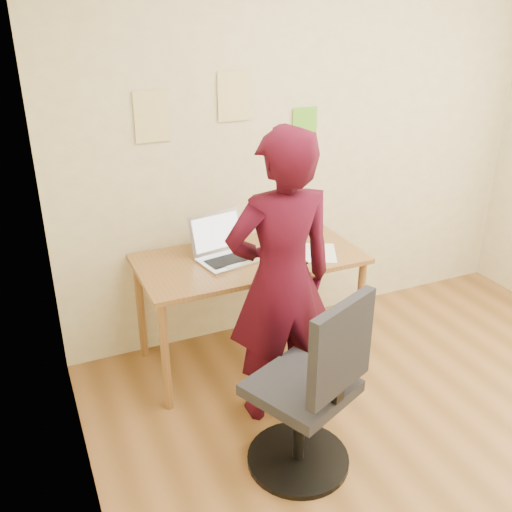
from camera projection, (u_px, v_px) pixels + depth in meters
name	position (u px, v px, depth m)	size (l,w,h in m)	color
room	(510.00, 226.00, 2.38)	(3.58, 3.58, 2.78)	brown
desk	(249.00, 269.00, 3.60)	(1.40, 0.70, 0.74)	brown
laptop	(225.00, 250.00, 3.52)	(0.42, 0.39, 0.26)	#B6B7BE
paper_sheet	(319.00, 253.00, 3.62)	(0.21, 0.30, 0.00)	white
phone	(299.00, 260.00, 3.51)	(0.08, 0.14, 0.01)	black
wall_note_left	(152.00, 117.00, 3.34)	(0.21, 0.00, 0.30)	#DECA84
wall_note_mid	(234.00, 96.00, 3.50)	(0.21, 0.00, 0.30)	#DECA84
wall_note_right	(305.00, 126.00, 3.78)	(0.18, 0.00, 0.24)	#5FBC2A
office_chair	(311.00, 399.00, 2.77)	(0.60, 0.61, 1.02)	black
person	(281.00, 281.00, 3.04)	(0.61, 0.40, 1.68)	#370715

